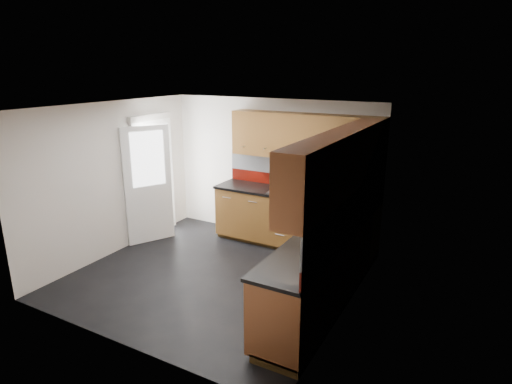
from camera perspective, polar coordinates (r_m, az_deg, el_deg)
The scene contains 14 objects.
room at distance 5.77m, azimuth -5.84°, elevation 2.27°, with size 4.00×3.80×2.64m.
base_cabinets at distance 6.23m, azimuth 6.43°, elevation -6.98°, with size 2.70×3.20×0.95m.
countertop at distance 6.05m, azimuth 6.41°, elevation -2.81°, with size 2.72×3.22×0.04m.
backsplash at distance 6.09m, azimuth 9.24°, elevation 0.07°, with size 2.70×3.20×0.54m.
upper_cabinets at distance 5.82m, azimuth 8.59°, elevation 5.72°, with size 2.50×3.20×0.72m.
extractor_hood at distance 7.00m, azimuth 4.88°, elevation 2.96°, with size 0.60×0.33×0.40m, color #5F3215.
glass_cabinet at distance 5.94m, azimuth 13.94°, elevation 5.90°, with size 0.32×0.80×0.66m.
back_door at distance 7.54m, azimuth -13.72°, elevation 1.58°, with size 0.42×1.19×2.04m.
gas_hob at distance 6.93m, azimuth 4.26°, elevation 0.07°, with size 0.56×0.49×0.04m.
utensil_pot at distance 7.15m, azimuth 3.46°, elevation 1.29°, with size 0.12×0.12×0.45m.
toaster at distance 6.72m, azimuth 11.35°, elevation -0.16°, with size 0.26×0.19×0.17m.
food_processor at distance 5.90m, azimuth 11.88°, elevation -1.84°, with size 0.19×0.19×0.32m.
paper_towel at distance 5.58m, azimuth 11.40°, elevation -3.15°, with size 0.12×0.12×0.24m, color white.
orange_cloth at distance 5.77m, azimuth 11.00°, elevation -3.69°, with size 0.15×0.12×0.02m, color orange.
Camera 1 is at (3.19, -4.60, 2.90)m, focal length 30.00 mm.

